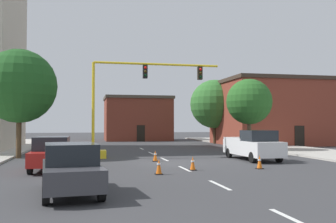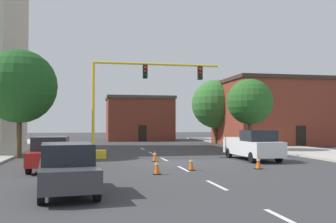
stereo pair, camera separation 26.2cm
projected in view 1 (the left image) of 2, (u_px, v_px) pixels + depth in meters
The scene contains 21 objects.
ground_plane at pixel (172, 163), 23.26m from camera, with size 160.00×160.00×0.00m, color #38383A.
sidewalk_right at pixel (296, 150), 33.81m from camera, with size 6.00×56.00×0.14m, color #B2ADA3.
lane_stripe_seg_0 at pixel (294, 220), 9.57m from camera, with size 0.16×2.40×0.01m, color silver.
lane_stripe_seg_1 at pixel (220, 185), 14.95m from camera, with size 0.16×2.40×0.01m, color silver.
lane_stripe_seg_2 at pixel (185, 169), 20.32m from camera, with size 0.16×2.40×0.01m, color silver.
lane_stripe_seg_3 at pixel (164, 159), 25.70m from camera, with size 0.16×2.40×0.01m, color silver.
lane_stripe_seg_4 at pixel (151, 153), 31.08m from camera, with size 0.16×2.40×0.01m, color silver.
lane_stripe_seg_5 at pixel (142, 149), 36.45m from camera, with size 0.16×2.40×0.01m, color silver.
building_brick_center at pixel (137, 118), 54.91m from camera, with size 9.49×7.77×6.27m.
building_row_right at pixel (275, 112), 44.44m from camera, with size 12.91×10.69×7.49m.
traffic_signal_gantry at pixel (112, 125), 26.84m from camera, with size 10.09×1.20×6.83m.
tree_right_mid at pixel (249, 102), 33.49m from camera, with size 4.03×4.03×6.38m.
tree_right_far at pixel (215, 104), 46.06m from camera, with size 5.90×5.90×7.75m.
tree_left_near at pixel (19, 86), 26.64m from camera, with size 5.19×5.19×7.66m.
pickup_truck_white at pixel (253, 145), 25.23m from camera, with size 2.16×5.46×1.99m.
sedan_red_near_left at pixel (52, 153), 19.78m from camera, with size 1.94×4.53×1.74m.
sedan_dark_gray_mid_left at pixel (71, 168), 13.07m from camera, with size 2.32×4.67×1.74m.
traffic_cone_roadside_a at pixel (193, 163), 19.68m from camera, with size 0.36×0.36×0.73m.
traffic_cone_roadside_b at pixel (260, 162), 20.29m from camera, with size 0.36×0.36×0.75m.
traffic_cone_roadside_c at pixel (155, 156), 24.28m from camera, with size 0.36×0.36×0.73m.
traffic_cone_roadside_d at pixel (159, 166), 18.07m from camera, with size 0.36×0.36×0.78m.
Camera 1 is at (-5.12, -22.78, 2.43)m, focal length 40.58 mm.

